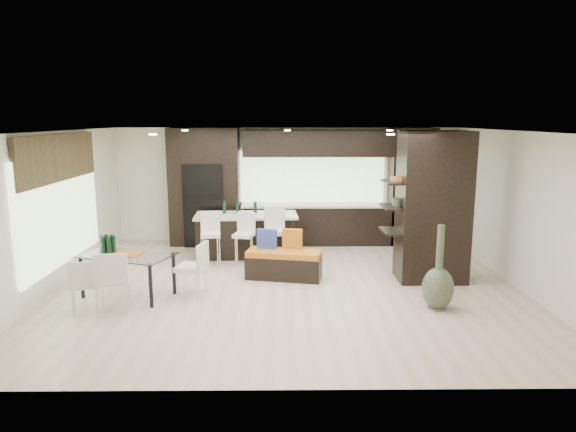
{
  "coord_description": "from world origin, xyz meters",
  "views": [
    {
      "loc": [
        -0.09,
        -8.63,
        2.91
      ],
      "look_at": [
        0.0,
        0.6,
        1.15
      ],
      "focal_mm": 32.0,
      "sensor_mm": 36.0,
      "label": 1
    }
  ],
  "objects_px": {
    "stool_right": "(277,242)",
    "chair_far": "(84,287)",
    "floor_vase": "(439,267)",
    "chair_end": "(191,271)",
    "chair_near": "(114,284)",
    "bench": "(284,264)",
    "stool_mid": "(244,244)",
    "dining_table": "(128,275)",
    "kitchen_island": "(247,235)",
    "stool_left": "(211,244)"
  },
  "relations": [
    {
      "from": "stool_mid",
      "to": "dining_table",
      "type": "height_order",
      "value": "stool_mid"
    },
    {
      "from": "stool_left",
      "to": "stool_right",
      "type": "distance_m",
      "value": 1.33
    },
    {
      "from": "chair_near",
      "to": "chair_end",
      "type": "bearing_deg",
      "value": 23.66
    },
    {
      "from": "floor_vase",
      "to": "dining_table",
      "type": "xyz_separation_m",
      "value": [
        -4.96,
        0.65,
        -0.31
      ]
    },
    {
      "from": "stool_left",
      "to": "bench",
      "type": "xyz_separation_m",
      "value": [
        1.46,
        -0.87,
        -0.17
      ]
    },
    {
      "from": "stool_mid",
      "to": "chair_near",
      "type": "distance_m",
      "value": 3.1
    },
    {
      "from": "bench",
      "to": "chair_far",
      "type": "bearing_deg",
      "value": -140.5
    },
    {
      "from": "bench",
      "to": "kitchen_island",
      "type": "bearing_deg",
      "value": 127.53
    },
    {
      "from": "chair_far",
      "to": "chair_end",
      "type": "bearing_deg",
      "value": 4.83
    },
    {
      "from": "stool_left",
      "to": "stool_mid",
      "type": "relative_size",
      "value": 1.02
    },
    {
      "from": "stool_left",
      "to": "stool_mid",
      "type": "xyz_separation_m",
      "value": [
        0.66,
        0.0,
        -0.01
      ]
    },
    {
      "from": "dining_table",
      "to": "chair_near",
      "type": "xyz_separation_m",
      "value": [
        0.0,
        -0.74,
        0.09
      ]
    },
    {
      "from": "kitchen_island",
      "to": "stool_right",
      "type": "relative_size",
      "value": 2.29
    },
    {
      "from": "chair_near",
      "to": "floor_vase",
      "type": "bearing_deg",
      "value": -10.51
    },
    {
      "from": "chair_end",
      "to": "stool_mid",
      "type": "bearing_deg",
      "value": -9.82
    },
    {
      "from": "stool_right",
      "to": "chair_near",
      "type": "height_order",
      "value": "stool_right"
    },
    {
      "from": "stool_right",
      "to": "chair_far",
      "type": "relative_size",
      "value": 1.23
    },
    {
      "from": "stool_right",
      "to": "bench",
      "type": "xyz_separation_m",
      "value": [
        0.14,
        -0.85,
        -0.21
      ]
    },
    {
      "from": "bench",
      "to": "chair_end",
      "type": "distance_m",
      "value": 1.8
    },
    {
      "from": "bench",
      "to": "chair_near",
      "type": "relative_size",
      "value": 1.52
    },
    {
      "from": "stool_right",
      "to": "stool_mid",
      "type": "bearing_deg",
      "value": 162.99
    },
    {
      "from": "chair_far",
      "to": "chair_end",
      "type": "xyz_separation_m",
      "value": [
        1.51,
        0.7,
        0.03
      ]
    },
    {
      "from": "stool_left",
      "to": "dining_table",
      "type": "relative_size",
      "value": 0.59
    },
    {
      "from": "stool_mid",
      "to": "bench",
      "type": "distance_m",
      "value": 1.19
    },
    {
      "from": "stool_mid",
      "to": "chair_far",
      "type": "distance_m",
      "value": 3.36
    },
    {
      "from": "stool_mid",
      "to": "floor_vase",
      "type": "bearing_deg",
      "value": -23.61
    },
    {
      "from": "bench",
      "to": "chair_far",
      "type": "height_order",
      "value": "chair_far"
    },
    {
      "from": "chair_near",
      "to": "bench",
      "type": "bearing_deg",
      "value": 21.24
    },
    {
      "from": "bench",
      "to": "stool_mid",
      "type": "bearing_deg",
      "value": 143.83
    },
    {
      "from": "stool_left",
      "to": "chair_end",
      "type": "height_order",
      "value": "stool_left"
    },
    {
      "from": "floor_vase",
      "to": "chair_end",
      "type": "distance_m",
      "value": 3.97
    },
    {
      "from": "stool_left",
      "to": "bench",
      "type": "bearing_deg",
      "value": -38.51
    },
    {
      "from": "stool_right",
      "to": "chair_near",
      "type": "bearing_deg",
      "value": -149.46
    },
    {
      "from": "kitchen_island",
      "to": "dining_table",
      "type": "height_order",
      "value": "kitchen_island"
    },
    {
      "from": "kitchen_island",
      "to": "bench",
      "type": "bearing_deg",
      "value": -67.0
    },
    {
      "from": "chair_end",
      "to": "chair_far",
      "type": "bearing_deg",
      "value": 127.47
    },
    {
      "from": "stool_left",
      "to": "chair_near",
      "type": "xyz_separation_m",
      "value": [
        -1.12,
        -2.54,
        0.02
      ]
    },
    {
      "from": "kitchen_island",
      "to": "chair_far",
      "type": "xyz_separation_m",
      "value": [
        -2.25,
        -3.26,
        -0.07
      ]
    },
    {
      "from": "bench",
      "to": "floor_vase",
      "type": "height_order",
      "value": "floor_vase"
    },
    {
      "from": "floor_vase",
      "to": "dining_table",
      "type": "distance_m",
      "value": 5.01
    },
    {
      "from": "bench",
      "to": "chair_end",
      "type": "xyz_separation_m",
      "value": [
        -1.54,
        -0.93,
        0.16
      ]
    },
    {
      "from": "floor_vase",
      "to": "chair_end",
      "type": "xyz_separation_m",
      "value": [
        -3.91,
        0.65,
        -0.25
      ]
    },
    {
      "from": "stool_right",
      "to": "floor_vase",
      "type": "bearing_deg",
      "value": -59.29
    },
    {
      "from": "kitchen_island",
      "to": "chair_end",
      "type": "bearing_deg",
      "value": -109.32
    },
    {
      "from": "stool_left",
      "to": "dining_table",
      "type": "xyz_separation_m",
      "value": [
        -1.12,
        -1.8,
        -0.08
      ]
    },
    {
      "from": "dining_table",
      "to": "chair_near",
      "type": "height_order",
      "value": "chair_near"
    },
    {
      "from": "bench",
      "to": "floor_vase",
      "type": "xyz_separation_m",
      "value": [
        2.38,
        -1.57,
        0.4
      ]
    },
    {
      "from": "kitchen_island",
      "to": "chair_far",
      "type": "distance_m",
      "value": 3.96
    },
    {
      "from": "stool_mid",
      "to": "chair_near",
      "type": "bearing_deg",
      "value": -111.1
    },
    {
      "from": "kitchen_island",
      "to": "floor_vase",
      "type": "distance_m",
      "value": 4.51
    }
  ]
}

